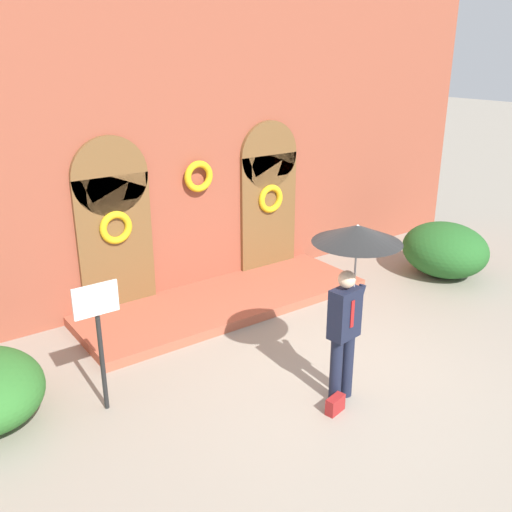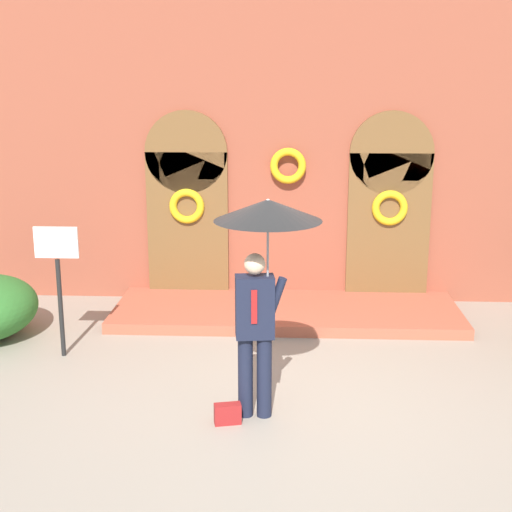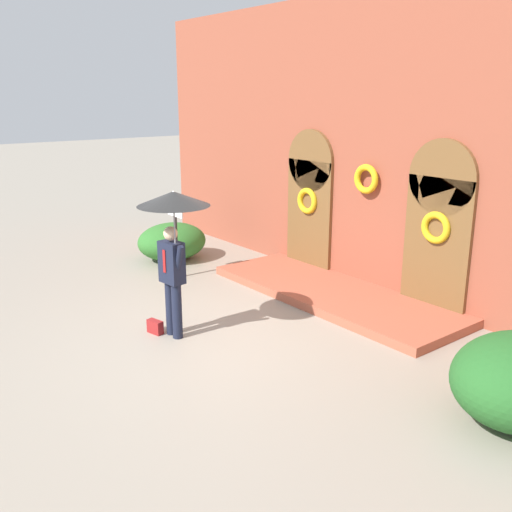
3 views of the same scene
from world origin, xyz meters
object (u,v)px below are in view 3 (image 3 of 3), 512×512
person_with_umbrella (173,220)px  handbag (155,327)px  shrub_left (172,241)px  sign_post (176,224)px

person_with_umbrella → handbag: person_with_umbrella is taller
person_with_umbrella → shrub_left: bearing=151.0°
person_with_umbrella → handbag: size_ratio=8.44×
person_with_umbrella → shrub_left: 4.77m
handbag → sign_post: bearing=129.5°
sign_post → shrub_left: 1.60m
handbag → shrub_left: 4.33m
person_with_umbrella → sign_post: (-2.69, 1.58, -0.75)m
sign_post → shrub_left: sign_post is taller
handbag → sign_post: 3.10m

